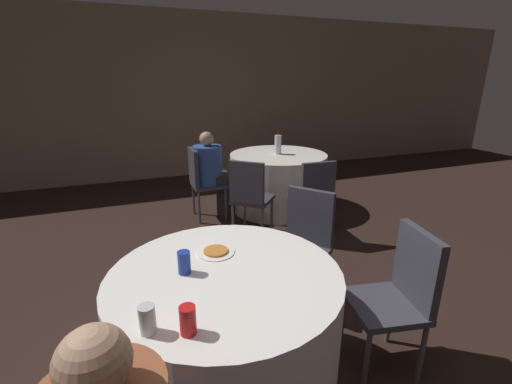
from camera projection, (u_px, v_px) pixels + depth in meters
The scene contains 14 objects.
wall_back at pixel (144, 98), 5.77m from camera, with size 16.00×0.06×2.80m.
table_near at pixel (227, 332), 1.90m from camera, with size 1.23×1.23×0.75m.
table_far at pixel (278, 181), 4.70m from camera, with size 1.30×1.30×0.75m.
chair_near_east at pixel (401, 289), 2.01m from camera, with size 0.47×0.47×0.90m.
chair_near_northeast at pixel (305, 236), 2.67m from camera, with size 0.56×0.56×0.90m.
chair_far_south at pixel (314, 193), 3.68m from camera, with size 0.42×0.43×0.90m.
chair_far_southwest at pixel (250, 193), 3.70m from camera, with size 0.56×0.56×0.90m.
chair_far_west at pixel (201, 177), 4.27m from camera, with size 0.41×0.41×0.90m.
person_blue_shirt at pixel (214, 174), 4.32m from camera, with size 0.52×0.35×1.10m.
pizza_plate_near at pixel (216, 252), 1.98m from camera, with size 0.22×0.22×0.02m.
soda_can_blue at pixel (184, 262), 1.76m from camera, with size 0.07×0.07×0.12m.
soda_can_red at pixel (188, 320), 1.34m from camera, with size 0.07×0.07×0.12m.
soda_can_silver at pixel (147, 320), 1.34m from camera, with size 0.07×0.07×0.12m.
bottle_far at pixel (278, 145), 4.54m from camera, with size 0.09×0.09×0.25m.
Camera 1 is at (-0.35, -1.52, 1.71)m, focal length 24.00 mm.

